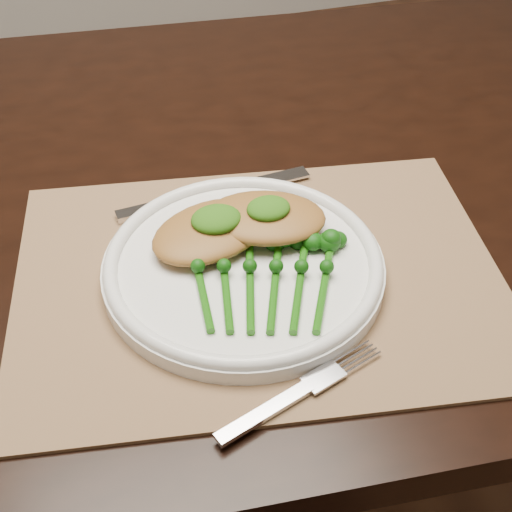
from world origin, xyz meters
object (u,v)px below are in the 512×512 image
object	(u,v)px
chicken_fillet_left	(210,231)
broccolini_bundle	(262,285)
dinner_plate	(243,265)
placemat	(259,277)
dining_table	(197,369)

from	to	relation	value
chicken_fillet_left	broccolini_bundle	world-z (taller)	chicken_fillet_left
dinner_plate	placemat	bearing A→B (deg)	-23.49
chicken_fillet_left	broccolini_bundle	distance (m)	0.09
dinner_plate	dining_table	bearing A→B (deg)	97.11
dining_table	placemat	distance (m)	0.43
dining_table	placemat	size ratio (longest dim) A/B	3.34
dining_table	dinner_plate	size ratio (longest dim) A/B	5.76
broccolini_bundle	dinner_plate	bearing A→B (deg)	117.21
dining_table	broccolini_bundle	size ratio (longest dim) A/B	8.50
placemat	chicken_fillet_left	world-z (taller)	chicken_fillet_left
placemat	broccolini_bundle	world-z (taller)	broccolini_bundle
dinner_plate	chicken_fillet_left	distance (m)	0.05
dining_table	placemat	xyz separation A→B (m)	(0.04, -0.20, 0.38)
placemat	dinner_plate	size ratio (longest dim) A/B	1.73
placemat	dinner_plate	distance (m)	0.02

